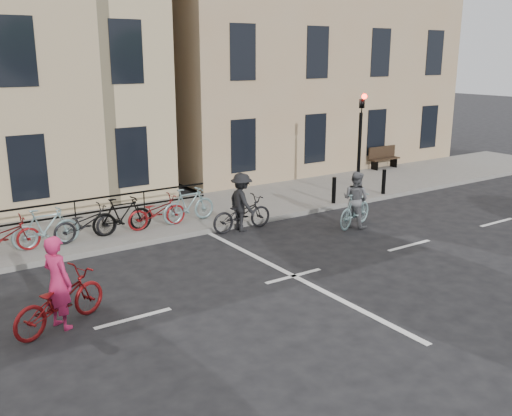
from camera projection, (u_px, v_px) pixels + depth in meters
ground at (294, 276)px, 13.45m from camera, size 120.00×120.00×0.00m
sidewalk at (51, 237)px, 16.07m from camera, size 46.00×4.00×0.15m
building_east at (279, 31)px, 27.12m from camera, size 14.00×10.00×12.00m
traffic_light at (360, 133)px, 19.63m from camera, size 0.18×0.30×3.90m
bollard_east at (334, 190)px, 19.39m from camera, size 0.14×0.14×0.90m
bollard_west at (384, 182)px, 20.69m from camera, size 0.14×0.14×0.90m
bench at (383, 157)px, 25.40m from camera, size 1.60×0.41×0.97m
parked_bikes at (64, 225)px, 15.22m from camera, size 9.35×1.23×1.05m
cyclist_pink at (59, 296)px, 10.78m from camera, size 2.17×1.47×1.83m
cyclist_grey at (355, 205)px, 17.17m from camera, size 1.83×1.02×1.71m
cyclist_dark at (242, 208)px, 16.80m from camera, size 1.96×1.13×1.73m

